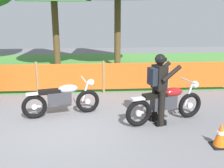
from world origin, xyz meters
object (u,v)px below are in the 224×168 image
motorcycle_trailing (166,103)px  traffic_cone (221,135)px  rider_trailing (159,85)px  motorcycle_lead (62,99)px

motorcycle_trailing → traffic_cone: bearing=-75.9°
rider_trailing → traffic_cone: bearing=-67.9°
rider_trailing → traffic_cone: (1.01, -1.22, -0.69)m
motorcycle_lead → motorcycle_trailing: size_ratio=0.96×
rider_trailing → traffic_cone: rider_trailing is taller
motorcycle_trailing → rider_trailing: rider_trailing is taller
motorcycle_lead → traffic_cone: 3.82m
motorcycle_lead → traffic_cone: size_ratio=3.68×
motorcycle_lead → rider_trailing: bearing=-28.9°
rider_trailing → traffic_cone: 1.73m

